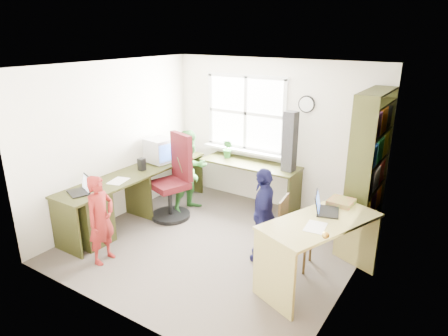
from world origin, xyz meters
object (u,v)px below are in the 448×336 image
at_px(person_green, 191,171).
at_px(person_navy, 263,214).
at_px(wooden_chair, 291,229).
at_px(laptop_left, 82,189).
at_px(person_red, 101,220).
at_px(bookshelf, 368,174).
at_px(crt_monitor, 159,151).
at_px(laptop_right, 324,208).
at_px(cd_tower, 290,142).
at_px(potted_plant, 228,149).
at_px(l_desk, 128,201).
at_px(swivel_chair, 174,182).
at_px(right_desk, 319,238).

relative_size(person_green, person_navy, 1.09).
xyz_separation_m(wooden_chair, laptop_left, (-2.56, -1.04, 0.33)).
xyz_separation_m(person_red, person_green, (-0.00, 1.84, 0.09)).
xyz_separation_m(bookshelf, person_red, (-2.62, -2.26, -0.43)).
xyz_separation_m(crt_monitor, laptop_left, (-0.01, -1.54, -0.15)).
bearing_deg(person_red, laptop_right, -68.71).
xyz_separation_m(wooden_chair, person_navy, (-0.35, -0.06, 0.14)).
bearing_deg(laptop_left, person_red, 2.96).
bearing_deg(person_navy, laptop_right, 73.84).
bearing_deg(cd_tower, person_navy, -72.84).
bearing_deg(potted_plant, person_green, -111.37).
distance_m(person_green, person_navy, 1.80).
distance_m(l_desk, wooden_chair, 2.39).
bearing_deg(potted_plant, wooden_chair, -36.64).
xyz_separation_m(wooden_chair, crt_monitor, (-2.55, 0.50, 0.48)).
xyz_separation_m(crt_monitor, person_green, (0.54, 0.12, -0.29)).
height_order(bookshelf, swivel_chair, bookshelf).
relative_size(laptop_right, person_navy, 0.32).
xyz_separation_m(l_desk, person_red, (0.34, -0.79, 0.12)).
relative_size(crt_monitor, potted_plant, 1.43).
xyz_separation_m(crt_monitor, person_red, (0.54, -1.72, -0.38)).
xyz_separation_m(swivel_chair, potted_plant, (0.33, 1.02, 0.34)).
distance_m(l_desk, potted_plant, 1.89).
height_order(bookshelf, laptop_right, bookshelf).
bearing_deg(swivel_chair, person_navy, 7.18).
distance_m(crt_monitor, laptop_right, 2.99).
xyz_separation_m(wooden_chair, cd_tower, (-0.62, 1.27, 0.73)).
bearing_deg(cd_tower, person_green, -149.10).
xyz_separation_m(crt_monitor, cd_tower, (1.93, 0.77, 0.26)).
height_order(bookshelf, crt_monitor, bookshelf).
bearing_deg(potted_plant, laptop_left, -109.31).
bearing_deg(laptop_left, person_green, 92.99).
bearing_deg(potted_plant, cd_tower, -1.44).
relative_size(swivel_chair, cd_tower, 1.43).
distance_m(right_desk, crt_monitor, 3.10).
xyz_separation_m(l_desk, laptop_left, (-0.21, -0.60, 0.35)).
xyz_separation_m(l_desk, crt_monitor, (-0.20, 0.93, 0.50)).
xyz_separation_m(l_desk, right_desk, (2.79, 0.20, 0.14)).
distance_m(l_desk, bookshelf, 3.35).
xyz_separation_m(cd_tower, person_navy, (0.27, -1.33, -0.60)).
xyz_separation_m(right_desk, bookshelf, (0.16, 1.27, 0.41)).
bearing_deg(cd_tower, bookshelf, -5.16).
height_order(bookshelf, wooden_chair, bookshelf).
bearing_deg(laptop_right, l_desk, 82.27).
bearing_deg(person_navy, crt_monitor, -124.54).
xyz_separation_m(potted_plant, person_red, (-0.27, -2.52, -0.34)).
bearing_deg(person_navy, person_red, -75.35).
xyz_separation_m(swivel_chair, person_navy, (1.73, -0.35, 0.05)).
bearing_deg(laptop_left, wooden_chair, 43.49).
height_order(laptop_left, laptop_right, laptop_right).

